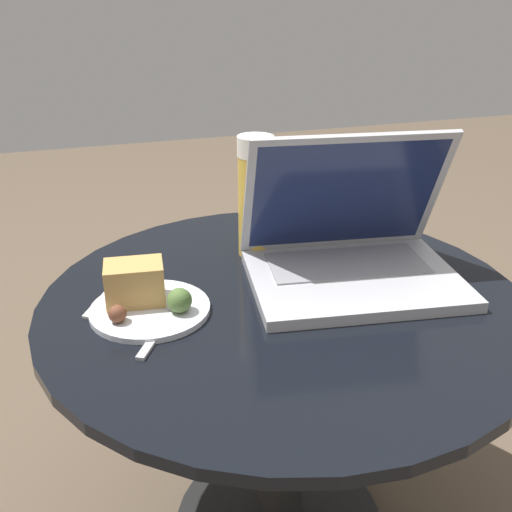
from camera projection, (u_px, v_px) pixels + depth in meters
name	position (u px, v px, depth m)	size (l,w,h in m)	color
table	(282.00, 364.00, 0.98)	(0.75, 0.75, 0.49)	black
napkin	(141.00, 305.00, 0.90)	(0.17, 0.16, 0.00)	white
laptop	(350.00, 249.00, 0.97)	(0.36, 0.29, 0.24)	#B2B2B7
beer_glass	(255.00, 197.00, 1.03)	(0.06, 0.06, 0.21)	gold
snack_plate	(144.00, 296.00, 0.88)	(0.18, 0.18, 0.07)	silver
fork	(165.00, 322.00, 0.85)	(0.10, 0.15, 0.01)	#B2B2B7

